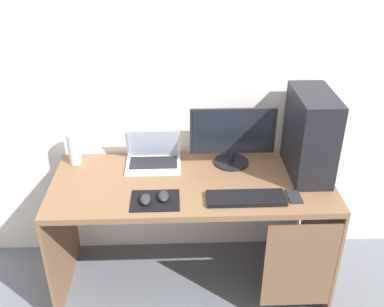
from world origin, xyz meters
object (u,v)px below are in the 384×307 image
(mouse_left, at_px, (164,196))
(pc_tower, at_px, (310,135))
(speaker, at_px, (74,148))
(cell_phone, at_px, (294,196))
(laptop, at_px, (153,157))
(keyboard, at_px, (246,198))
(mouse_right, at_px, (145,199))
(monitor, at_px, (233,137))

(mouse_left, bearing_deg, pc_tower, 17.01)
(speaker, distance_m, cell_phone, 1.32)
(laptop, xyz_separation_m, mouse_left, (0.07, -0.38, -0.02))
(laptop, height_order, keyboard, laptop)
(pc_tower, bearing_deg, mouse_right, -163.22)
(speaker, bearing_deg, monitor, -2.91)
(keyboard, height_order, mouse_left, mouse_left)
(cell_phone, bearing_deg, laptop, 153.39)
(laptop, height_order, mouse_left, laptop)
(speaker, height_order, cell_phone, speaker)
(monitor, distance_m, laptop, 0.49)
(pc_tower, relative_size, laptop, 1.50)
(monitor, relative_size, keyboard, 1.20)
(pc_tower, relative_size, cell_phone, 3.78)
(monitor, height_order, mouse_left, monitor)
(monitor, xyz_separation_m, cell_phone, (0.30, -0.37, -0.18))
(keyboard, bearing_deg, mouse_right, -179.46)
(keyboard, xyz_separation_m, mouse_right, (-0.53, -0.00, 0.01))
(laptop, bearing_deg, keyboard, -38.52)
(pc_tower, bearing_deg, keyboard, -145.03)
(pc_tower, xyz_separation_m, speaker, (-1.37, 0.16, -0.15))
(speaker, height_order, mouse_right, speaker)
(mouse_left, xyz_separation_m, mouse_right, (-0.10, -0.02, 0.00))
(cell_phone, bearing_deg, monitor, 128.86)
(pc_tower, distance_m, mouse_left, 0.90)
(laptop, relative_size, cell_phone, 2.52)
(mouse_left, bearing_deg, monitor, 42.08)
(mouse_left, bearing_deg, speaker, 142.66)
(cell_phone, bearing_deg, keyboard, -176.34)
(mouse_left, xyz_separation_m, cell_phone, (0.70, -0.00, -0.02))
(speaker, xyz_separation_m, mouse_right, (0.45, -0.44, -0.08))
(monitor, bearing_deg, cell_phone, -51.14)
(mouse_right, distance_m, cell_phone, 0.80)
(mouse_right, bearing_deg, laptop, 86.15)
(pc_tower, height_order, speaker, pc_tower)
(monitor, bearing_deg, keyboard, -85.11)
(mouse_left, bearing_deg, laptop, 100.02)
(laptop, relative_size, keyboard, 0.78)
(monitor, xyz_separation_m, speaker, (-0.95, 0.05, -0.08))
(speaker, bearing_deg, mouse_right, -44.45)
(mouse_right, bearing_deg, monitor, 38.00)
(mouse_left, bearing_deg, keyboard, -2.62)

